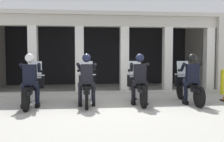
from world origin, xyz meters
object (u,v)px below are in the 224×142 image
Objects in this scene: police_officer_far_right at (192,74)px; motorcycle_center_right at (138,87)px; bollard_kerbside at (222,82)px; police_officer_center_left at (87,75)px; police_officer_center_right at (140,75)px; motorcycle_far_left at (33,89)px; motorcycle_far_right at (188,87)px; motorcycle_center_left at (87,88)px; police_officer_far_left at (30,76)px.

motorcycle_center_right is at bearing 160.75° from police_officer_far_right.
police_officer_far_right is 2.84m from bollard_kerbside.
police_officer_far_right is at bearing -0.83° from police_officer_center_left.
police_officer_far_right is at bearing -3.24° from police_officer_center_right.
police_officer_center_left reaches higher than motorcycle_far_left.
motorcycle_far_left is 4.91m from motorcycle_far_right.
bollard_kerbside is (2.10, 1.87, -0.44)m from police_officer_far_right.
police_officer_center_left is at bearing 177.81° from motorcycle_far_right.
police_officer_center_left is at bearing -89.65° from motorcycle_center_left.
police_officer_center_left is (1.64, 0.11, 0.00)m from police_officer_far_left.
police_officer_far_right reaches higher than motorcycle_far_left.
motorcycle_center_right reaches higher than bollard_kerbside.
police_officer_center_right is at bearing 1.60° from police_officer_center_left.
motorcycle_far_left is 0.52m from police_officer_far_left.
bollard_kerbside is (7.01, 1.62, -0.00)m from motorcycle_far_left.
police_officer_far_left is 1.00× the size of police_officer_far_right.
motorcycle_far_left is 1.00× the size of motorcycle_far_right.
motorcycle_far_left is 3.31m from police_officer_center_right.
motorcycle_center_left is at bearing 12.87° from police_officer_far_left.
motorcycle_far_left is 1.29× the size of police_officer_center_right.
police_officer_center_left is 1.00× the size of police_officer_far_right.
motorcycle_far_left is at bearing -176.88° from motorcycle_center_right.
motorcycle_center_right is 1.64m from motorcycle_far_right.
motorcycle_center_left is 2.03× the size of bollard_kerbside.
police_officer_center_left is 1.64m from police_officer_center_right.
police_officer_far_right reaches higher than bollard_kerbside.
motorcycle_far_right is at bearing -3.24° from motorcycle_center_right.
motorcycle_far_left is 3.28m from motorcycle_center_right.
police_officer_center_right reaches higher than motorcycle_far_left.
police_officer_center_left and police_officer_center_right have the same top height.
police_officer_center_right is at bearing -179.68° from motorcycle_far_right.
police_officer_far_left is 0.78× the size of motorcycle_center_left.
police_officer_center_right reaches higher than motorcycle_far_right.
police_officer_center_right is 0.78× the size of motorcycle_far_right.
police_officer_far_left is 0.78× the size of motorcycle_center_right.
police_officer_far_left and police_officer_far_right have the same top height.
police_officer_far_left and police_officer_center_right have the same top height.
police_officer_far_left is at bearing -176.88° from police_officer_center_right.
motorcycle_center_right is (3.28, 0.43, -0.44)m from police_officer_far_left.
police_officer_center_left is at bearing -168.59° from motorcycle_center_right.
motorcycle_center_right is (1.64, 0.31, -0.44)m from police_officer_center_left.
police_officer_far_right is (4.91, -0.25, 0.44)m from motorcycle_far_left.
police_officer_far_right is (-0.00, -0.28, 0.44)m from motorcycle_far_right.
bollard_kerbside is at bearing 31.37° from motorcycle_far_right.
motorcycle_center_left and motorcycle_far_right have the same top height.
motorcycle_center_left and motorcycle_center_right have the same top height.
bollard_kerbside is (7.01, 1.90, -0.44)m from police_officer_far_left.
bollard_kerbside is at bearing 35.97° from police_officer_far_right.
motorcycle_far_left is at bearing 178.16° from police_officer_center_right.
police_officer_far_left is at bearing 177.97° from motorcycle_far_right.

